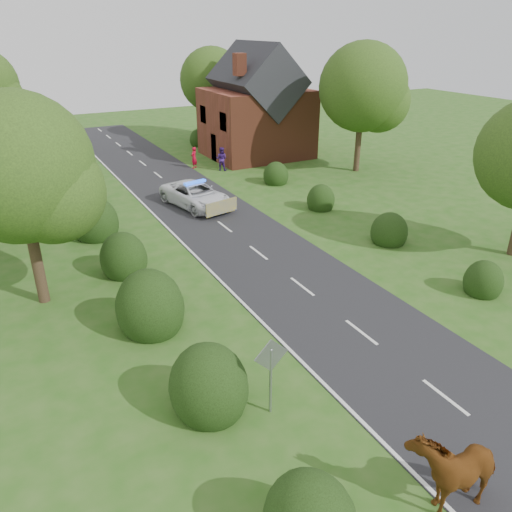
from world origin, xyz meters
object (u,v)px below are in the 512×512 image
cow (452,469)px  police_van (196,195)px  pedestrian_red (194,158)px  pedestrian_purple (221,159)px  road_sign (271,365)px

cow → police_van: bearing=175.5°
cow → pedestrian_red: bearing=171.3°
pedestrian_purple → road_sign: bearing=110.4°
pedestrian_purple → police_van: bearing=96.8°
road_sign → pedestrian_purple: road_sign is taller
cow → pedestrian_red: size_ratio=1.47×
police_van → pedestrian_purple: pedestrian_purple is taller
police_van → pedestrian_purple: (4.94, 7.02, 0.16)m
pedestrian_red → pedestrian_purple: 2.30m
road_sign → cow: (2.33, -4.51, -0.78)m
pedestrian_red → pedestrian_purple: size_ratio=0.93×
cow → pedestrian_purple: (7.52, 29.54, 0.03)m
cow → pedestrian_purple: size_ratio=1.36×
pedestrian_red → police_van: bearing=31.2°
police_van → pedestrian_red: (3.31, 8.63, 0.10)m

